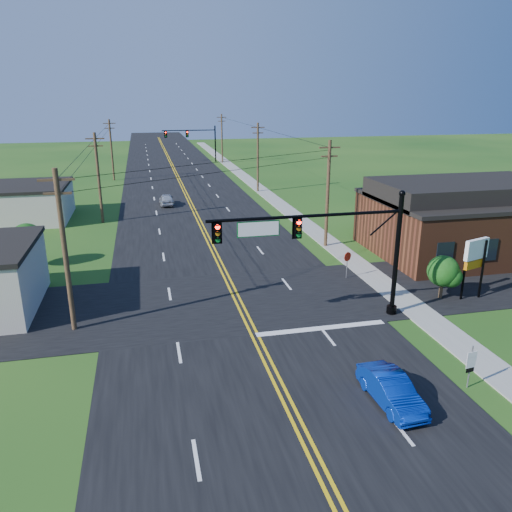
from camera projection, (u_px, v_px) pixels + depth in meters
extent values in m
plane|color=#164112|center=(288.00, 412.00, 20.64)|extent=(260.00, 260.00, 0.00)
cube|color=black|center=(184.00, 192.00, 66.99)|extent=(16.00, 220.00, 0.04)
cube|color=black|center=(235.00, 300.00, 31.76)|extent=(70.00, 10.00, 0.04)
cube|color=gray|center=(278.00, 203.00, 59.92)|extent=(2.00, 160.00, 0.08)
cylinder|color=black|center=(396.00, 257.00, 28.79)|extent=(0.28, 0.28, 7.20)
cylinder|color=black|center=(392.00, 310.00, 29.83)|extent=(0.60, 0.60, 0.50)
sphere|color=black|center=(402.00, 193.00, 27.65)|extent=(0.36, 0.36, 0.36)
cylinder|color=black|center=(307.00, 216.00, 26.80)|extent=(11.00, 0.18, 0.18)
cube|color=#04551B|center=(258.00, 229.00, 26.40)|extent=(2.30, 0.06, 0.85)
cylinder|color=black|center=(215.00, 143.00, 95.55)|extent=(0.28, 0.28, 7.20)
cylinder|color=black|center=(216.00, 160.00, 96.59)|extent=(0.60, 0.60, 0.50)
sphere|color=black|center=(215.00, 123.00, 94.40)|extent=(0.36, 0.36, 0.36)
cylinder|color=black|center=(189.00, 130.00, 93.75)|extent=(10.00, 0.18, 0.18)
cube|color=#04551B|center=(172.00, 134.00, 93.25)|extent=(2.30, 0.06, 0.85)
cube|color=#552B18|center=(461.00, 227.00, 40.86)|extent=(14.00, 11.00, 4.40)
cube|color=black|center=(465.00, 198.00, 40.13)|extent=(14.20, 11.20, 0.30)
cube|color=#C0B4A4|center=(8.00, 204.00, 51.35)|extent=(12.00, 9.00, 3.40)
cube|color=black|center=(5.00, 187.00, 50.77)|extent=(12.20, 9.20, 0.30)
cylinder|color=#3B291A|center=(65.00, 253.00, 26.52)|extent=(0.28, 0.28, 9.00)
cube|color=#3B291A|center=(56.00, 180.00, 25.31)|extent=(1.80, 0.12, 0.12)
cube|color=#3B291A|center=(58.00, 193.00, 25.53)|extent=(1.40, 0.12, 0.12)
cylinder|color=#3B291A|center=(99.00, 179.00, 49.70)|extent=(0.28, 0.28, 9.00)
cube|color=#3B291A|center=(95.00, 139.00, 48.49)|extent=(1.80, 0.12, 0.12)
cube|color=#3B291A|center=(96.00, 146.00, 48.70)|extent=(1.40, 0.12, 0.12)
cylinder|color=#3B291A|center=(112.00, 150.00, 74.73)|extent=(0.28, 0.28, 9.00)
cube|color=#3B291A|center=(109.00, 123.00, 73.52)|extent=(1.80, 0.12, 0.12)
cube|color=#3B291A|center=(110.00, 128.00, 73.74)|extent=(1.40, 0.12, 0.12)
cylinder|color=#3B291A|center=(328.00, 195.00, 41.70)|extent=(0.28, 0.28, 9.00)
cube|color=#3B291A|center=(330.00, 148.00, 40.50)|extent=(1.80, 0.12, 0.12)
cube|color=#3B291A|center=(329.00, 156.00, 40.71)|extent=(1.40, 0.12, 0.12)
cylinder|color=#3B291A|center=(258.00, 158.00, 65.81)|extent=(0.28, 0.28, 9.00)
cube|color=#3B291A|center=(258.00, 127.00, 64.60)|extent=(1.80, 0.12, 0.12)
cube|color=#3B291A|center=(258.00, 133.00, 64.82)|extent=(1.40, 0.12, 0.12)
cylinder|color=#3B291A|center=(222.00, 139.00, 93.62)|extent=(0.28, 0.28, 9.00)
cube|color=#3B291A|center=(222.00, 117.00, 92.42)|extent=(1.80, 0.12, 0.12)
cube|color=#3B291A|center=(222.00, 121.00, 92.63)|extent=(1.40, 0.12, 0.12)
cylinder|color=#3B291A|center=(372.00, 221.00, 47.83)|extent=(0.24, 0.24, 1.85)
sphere|color=#184510|center=(373.00, 204.00, 47.31)|extent=(3.00, 3.00, 3.00)
cylinder|color=#3B291A|center=(441.00, 289.00, 31.98)|extent=(0.24, 0.24, 1.32)
sphere|color=#184510|center=(443.00, 271.00, 31.61)|extent=(2.00, 2.00, 2.00)
cylinder|color=#3B291A|center=(30.00, 257.00, 37.85)|extent=(0.24, 0.24, 1.54)
sphere|color=#184510|center=(27.00, 239.00, 37.42)|extent=(2.40, 2.40, 2.40)
imported|color=#07299A|center=(391.00, 391.00, 21.02)|extent=(1.56, 3.98, 1.29)
imported|color=silver|center=(166.00, 200.00, 58.72)|extent=(1.61, 3.93, 1.34)
cylinder|color=slate|center=(470.00, 367.00, 22.08)|extent=(0.07, 0.07, 2.08)
cube|color=white|center=(472.00, 355.00, 21.87)|extent=(0.52, 0.10, 0.28)
cube|color=white|center=(471.00, 363.00, 21.98)|extent=(0.52, 0.10, 0.52)
cube|color=black|center=(470.00, 370.00, 22.10)|extent=(0.43, 0.09, 0.21)
cylinder|color=slate|center=(347.00, 266.00, 35.34)|extent=(0.08, 0.08, 1.86)
cylinder|color=#9D1808|center=(348.00, 257.00, 35.09)|extent=(0.66, 0.33, 0.71)
cylinder|color=black|center=(464.00, 271.00, 31.37)|extent=(0.19, 0.19, 3.88)
cylinder|color=black|center=(483.00, 270.00, 31.64)|extent=(0.19, 0.19, 3.88)
cube|color=white|center=(477.00, 249.00, 31.07)|extent=(1.93, 0.86, 1.29)
cube|color=#CC720C|center=(474.00, 264.00, 31.37)|extent=(1.71, 0.76, 0.54)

